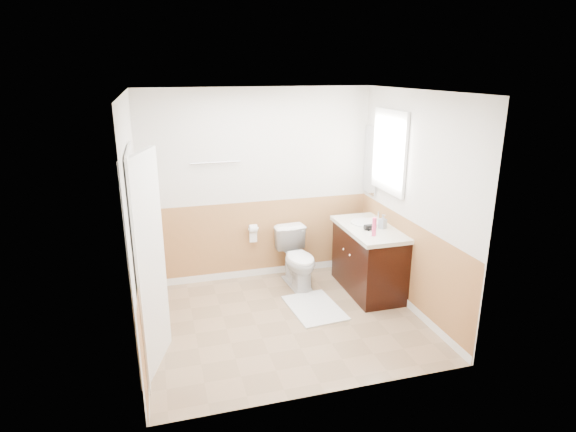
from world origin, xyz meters
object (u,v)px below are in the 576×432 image
object	(u,v)px
toilet	(298,258)
lotion_bottle	(374,227)
bath_mat	(314,308)
soap_dispenser	(383,221)
vanity_cabinet	(368,261)

from	to	relation	value
toilet	lotion_bottle	distance (m)	1.16
bath_mat	soap_dispenser	size ratio (longest dim) A/B	4.62
toilet	lotion_bottle	bearing A→B (deg)	-49.30
toilet	vanity_cabinet	size ratio (longest dim) A/B	0.67
soap_dispenser	vanity_cabinet	bearing A→B (deg)	145.46
lotion_bottle	soap_dispenser	xyz separation A→B (m)	(0.22, 0.22, -0.02)
lotion_bottle	soap_dispenser	distance (m)	0.31
bath_mat	vanity_cabinet	size ratio (longest dim) A/B	0.73
toilet	soap_dispenser	world-z (taller)	soap_dispenser
soap_dispenser	toilet	bearing A→B (deg)	152.95
lotion_bottle	toilet	bearing A→B (deg)	135.62
lotion_bottle	vanity_cabinet	bearing A→B (deg)	71.70
bath_mat	soap_dispenser	xyz separation A→B (m)	(0.93, 0.21, 0.93)
toilet	vanity_cabinet	xyz separation A→B (m)	(0.81, -0.39, 0.03)
toilet	vanity_cabinet	bearing A→B (deg)	-30.76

